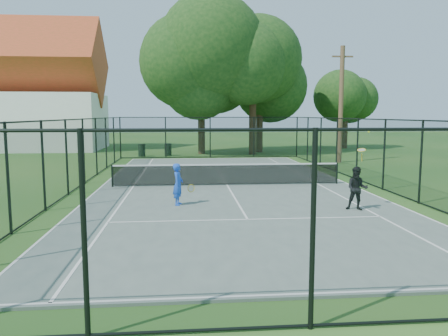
{
  "coord_description": "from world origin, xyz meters",
  "views": [
    {
      "loc": [
        -1.84,
        -19.04,
        3.19
      ],
      "look_at": [
        -0.41,
        -3.0,
        1.2
      ],
      "focal_mm": 35.0,
      "sensor_mm": 36.0,
      "label": 1
    }
  ],
  "objects": [
    {
      "name": "ground",
      "position": [
        0.0,
        0.0,
        0.0
      ],
      "size": [
        120.0,
        120.0,
        0.0
      ],
      "primitive_type": "plane",
      "color": "#1D511B"
    },
    {
      "name": "tennis_court",
      "position": [
        0.0,
        0.0,
        0.03
      ],
      "size": [
        11.0,
        24.0,
        0.06
      ],
      "primitive_type": "cube",
      "color": "slate",
      "rests_on": "ground"
    },
    {
      "name": "tennis_net",
      "position": [
        0.0,
        0.0,
        0.58
      ],
      "size": [
        10.08,
        0.08,
        0.95
      ],
      "color": "black",
      "rests_on": "tennis_court"
    },
    {
      "name": "fence",
      "position": [
        0.0,
        0.0,
        1.5
      ],
      "size": [
        13.1,
        26.1,
        3.0
      ],
      "color": "black",
      "rests_on": "ground"
    },
    {
      "name": "tree_near_left",
      "position": [
        -0.51,
        16.39,
        6.58
      ],
      "size": [
        8.2,
        8.2,
        10.7
      ],
      "color": "#332114",
      "rests_on": "ground"
    },
    {
      "name": "tree_near_mid",
      "position": [
        3.52,
        15.45,
        5.74
      ],
      "size": [
        7.12,
        7.12,
        9.32
      ],
      "color": "#332114",
      "rests_on": "ground"
    },
    {
      "name": "tree_near_right",
      "position": [
        4.44,
        17.54,
        5.84
      ],
      "size": [
        6.66,
        6.66,
        9.19
      ],
      "color": "#332114",
      "rests_on": "ground"
    },
    {
      "name": "tree_far_right",
      "position": [
        13.16,
        20.98,
        3.91
      ],
      "size": [
        4.78,
        4.78,
        6.32
      ],
      "color": "#332114",
      "rests_on": "ground"
    },
    {
      "name": "building",
      "position": [
        -17.0,
        22.0,
        4.93
      ],
      "size": [
        15.3,
        8.15,
        11.87
      ],
      "color": "silver",
      "rests_on": "ground"
    },
    {
      "name": "trash_bin_left",
      "position": [
        -5.13,
        14.41,
        0.48
      ],
      "size": [
        0.58,
        0.58,
        0.95
      ],
      "color": "black",
      "rests_on": "ground"
    },
    {
      "name": "trash_bin_right",
      "position": [
        -3.16,
        14.83,
        0.48
      ],
      "size": [
        0.58,
        0.58,
        0.95
      ],
      "color": "black",
      "rests_on": "ground"
    },
    {
      "name": "utility_pole",
      "position": [
        8.36,
        9.0,
        3.85
      ],
      "size": [
        1.4,
        0.3,
        7.58
      ],
      "color": "#4C3823",
      "rests_on": "ground"
    },
    {
      "name": "player_blue",
      "position": [
        -2.09,
        -4.07,
        0.78
      ],
      "size": [
        0.8,
        0.58,
        1.45
      ],
      "color": "blue",
      "rests_on": "tennis_court"
    },
    {
      "name": "player_black",
      "position": [
        3.75,
        -5.42,
        0.78
      ],
      "size": [
        0.94,
        0.87,
        2.58
      ],
      "color": "black",
      "rests_on": "tennis_court"
    }
  ]
}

